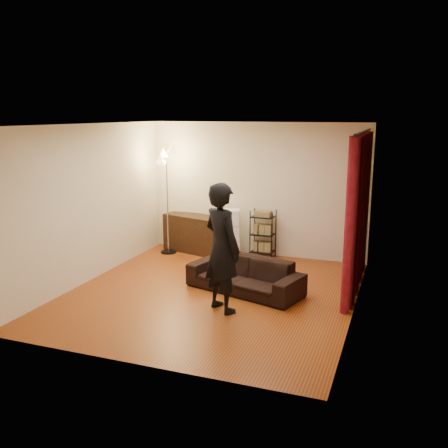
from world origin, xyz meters
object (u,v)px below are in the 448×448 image
at_px(person, 222,248).
at_px(wire_shelf, 263,234).
at_px(media_cabinet, 194,234).
at_px(storage_boxes, 230,232).
at_px(floor_lamp, 167,201).
at_px(sofa, 245,275).

height_order(person, wire_shelf, person).
xyz_separation_m(media_cabinet, storage_boxes, (0.79, 0.02, 0.09)).
height_order(person, media_cabinet, person).
xyz_separation_m(person, storage_boxes, (-0.87, 2.83, -0.48)).
xyz_separation_m(wire_shelf, floor_lamp, (-1.97, -0.30, 0.60)).
relative_size(wire_shelf, floor_lamp, 0.45).
distance_m(person, storage_boxes, 3.00).
bearing_deg(person, media_cabinet, -26.64).
distance_m(person, floor_lamp, 3.32).
xyz_separation_m(sofa, storage_boxes, (-0.95, 1.97, 0.20)).
height_order(sofa, person, person).
bearing_deg(storage_boxes, person, -72.87).
relative_size(storage_boxes, floor_lamp, 0.44).
distance_m(person, media_cabinet, 3.32).
distance_m(sofa, floor_lamp, 2.89).
height_order(sofa, media_cabinet, media_cabinet).
bearing_deg(floor_lamp, media_cabinet, 30.60).
relative_size(media_cabinet, storage_boxes, 1.39).
distance_m(media_cabinet, storage_boxes, 0.80).
height_order(sofa, floor_lamp, floor_lamp).
bearing_deg(storage_boxes, floor_lamp, -166.85).
xyz_separation_m(storage_boxes, floor_lamp, (-1.27, -0.30, 0.62)).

